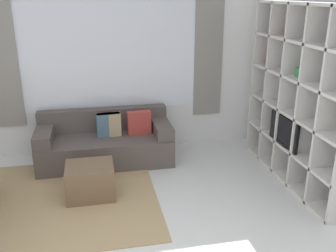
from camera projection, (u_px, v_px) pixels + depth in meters
wall_back at (110, 64)px, 5.56m from camera, size 6.04×0.11×2.70m
wall_right at (323, 81)px, 4.52m from camera, size 0.07×4.41×2.70m
area_rug at (52, 200)px, 4.49m from camera, size 2.51×2.13×0.01m
shelving_unit at (302, 97)px, 4.68m from camera, size 0.34×2.19×2.26m
couch_main at (106, 143)px, 5.48m from camera, size 1.91×0.82×0.73m
ottoman at (90, 181)px, 4.53m from camera, size 0.57×0.49×0.41m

